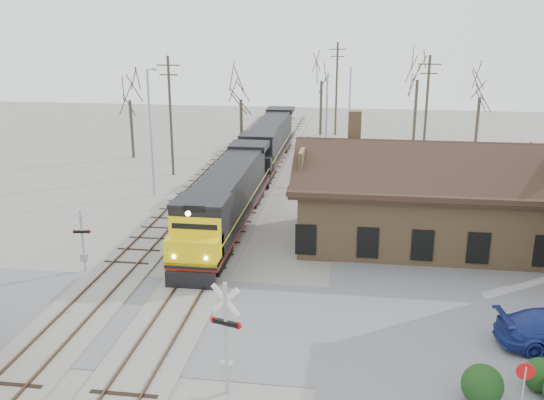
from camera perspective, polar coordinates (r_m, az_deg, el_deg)
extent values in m
plane|color=gray|center=(28.93, -9.39, -11.08)|extent=(140.00, 140.00, 0.00)
cube|color=slate|center=(28.93, -9.39, -11.05)|extent=(60.00, 9.00, 0.03)
cube|color=gray|center=(42.31, -3.45, -1.64)|extent=(3.40, 90.00, 0.12)
cube|color=#473323|center=(42.42, -4.40, -1.46)|extent=(0.08, 90.00, 0.14)
cube|color=#473323|center=(42.15, -2.50, -1.54)|extent=(0.08, 90.00, 0.14)
cube|color=gray|center=(43.40, -9.29, -1.36)|extent=(3.40, 90.00, 0.12)
cube|color=#473323|center=(43.58, -10.20, -1.18)|extent=(0.08, 90.00, 0.14)
cube|color=#473323|center=(43.16, -8.38, -1.27)|extent=(0.08, 90.00, 0.14)
cube|color=olive|center=(38.27, 13.48, -1.04)|extent=(14.00, 8.00, 4.00)
cube|color=black|center=(37.70, 13.69, 2.00)|extent=(15.20, 9.20, 0.30)
cube|color=black|center=(35.24, 14.14, 2.63)|extent=(15.00, 4.71, 2.66)
cube|color=black|center=(39.70, 13.50, 4.23)|extent=(15.00, 4.71, 2.66)
cube|color=olive|center=(38.40, 7.79, 6.72)|extent=(0.80, 0.80, 2.20)
cube|color=black|center=(34.49, -6.20, -5.28)|extent=(2.33, 3.73, 0.93)
cube|color=black|center=(45.68, -2.54, 0.37)|extent=(2.33, 3.73, 0.93)
cube|color=black|center=(39.79, -4.13, -1.05)|extent=(2.80, 18.65, 0.33)
cube|color=maroon|center=(39.85, -4.13, -1.33)|extent=(2.82, 18.65, 0.11)
cube|color=black|center=(40.47, -3.84, 1.40)|extent=(2.42, 13.52, 2.61)
cube|color=black|center=(32.97, -6.67, -2.29)|extent=(2.80, 2.61, 2.61)
cube|color=yellow|center=(31.80, -7.34, -4.56)|extent=(2.80, 1.68, 1.31)
cube|color=black|center=(31.51, -7.69, -7.54)|extent=(2.61, 0.25, 0.93)
cylinder|color=#FFF2CC|center=(30.29, -7.91, -1.28)|extent=(0.26, 0.10, 0.26)
cube|color=black|center=(52.36, -1.15, 2.52)|extent=(2.33, 3.73, 0.93)
cube|color=black|center=(64.05, 0.58, 5.17)|extent=(2.33, 3.73, 0.93)
cube|color=black|center=(58.02, -0.20, 4.70)|extent=(2.80, 18.65, 0.33)
cube|color=maroon|center=(58.07, -0.20, 4.50)|extent=(2.82, 18.65, 0.11)
cube|color=black|center=(58.87, -0.04, 6.31)|extent=(2.42, 13.52, 2.61)
cube|color=black|center=(51.05, -1.31, 4.67)|extent=(2.80, 2.61, 2.61)
cube|color=black|center=(49.70, -1.60, 3.40)|extent=(2.80, 1.68, 1.31)
cube|color=black|center=(49.15, -1.77, 1.56)|extent=(2.61, 0.25, 0.93)
cylinder|color=#A5A8AD|center=(22.58, -4.32, -12.95)|extent=(0.16, 0.16, 4.47)
cube|color=silver|center=(21.85, -4.41, -9.38)|extent=(1.13, 0.39, 1.17)
cube|color=silver|center=(21.85, -4.41, -9.38)|extent=(1.13, 0.39, 1.17)
cube|color=black|center=(22.26, -4.36, -11.45)|extent=(1.00, 0.44, 0.17)
cylinder|color=#B20C0C|center=(22.48, -5.49, -11.17)|extent=(0.28, 0.16, 0.27)
cylinder|color=#B20C0C|center=(22.04, -3.20, -11.73)|extent=(0.28, 0.16, 0.27)
cube|color=#A5A8AD|center=(23.21, -4.25, -15.58)|extent=(0.45, 0.33, 0.56)
cylinder|color=#A5A8AD|center=(34.61, -17.39, -3.69)|extent=(0.12, 0.12, 3.53)
cube|color=silver|center=(34.22, -17.57, -1.75)|extent=(0.92, 0.16, 0.92)
cube|color=silver|center=(34.22, -17.57, -1.75)|extent=(0.92, 0.16, 0.92)
cube|color=black|center=(34.44, -17.47, -2.86)|extent=(0.81, 0.25, 0.13)
cylinder|color=#B20C0C|center=(34.32, -16.84, -2.87)|extent=(0.22, 0.11, 0.21)
cylinder|color=#B20C0C|center=(34.56, -18.10, -2.85)|extent=(0.22, 0.11, 0.21)
cube|color=#A5A8AD|center=(34.95, -17.26, -5.18)|extent=(0.35, 0.26, 0.44)
cylinder|color=#A5A8AD|center=(23.60, 22.52, -16.36)|extent=(0.07, 0.07, 2.01)
cylinder|color=#B20C0C|center=(23.18, 22.76, -14.65)|extent=(0.64, 0.07, 0.64)
sphere|color=black|center=(23.99, 19.18, -16.11)|extent=(1.50, 1.50, 1.50)
sphere|color=black|center=(25.54, 23.96, -14.82)|extent=(1.29, 1.29, 1.29)
cylinder|color=#A5A8AD|center=(47.59, -11.35, 6.14)|extent=(0.18, 0.18, 9.77)
cylinder|color=#A5A8AD|center=(47.81, -11.32, 11.99)|extent=(0.12, 1.80, 0.12)
cube|color=#A5A8AD|center=(48.57, -11.01, 11.95)|extent=(0.25, 0.50, 0.12)
cylinder|color=#A5A8AD|center=(48.92, 5.11, 6.31)|extent=(0.18, 0.18, 9.15)
cylinder|color=#A5A8AD|center=(49.20, 5.30, 11.63)|extent=(0.12, 1.80, 0.12)
cube|color=#A5A8AD|center=(50.01, 5.35, 11.60)|extent=(0.25, 0.50, 0.12)
cylinder|color=#A5A8AD|center=(62.88, 7.28, 8.33)|extent=(0.18, 0.18, 8.62)
cylinder|color=#A5A8AD|center=(63.31, 7.44, 12.21)|extent=(0.12, 1.80, 0.12)
cube|color=#A5A8AD|center=(64.12, 7.45, 12.18)|extent=(0.25, 0.50, 0.12)
cylinder|color=#382D23|center=(53.67, -9.52, 7.73)|extent=(0.24, 0.24, 10.36)
cube|color=#382D23|center=(53.17, -9.75, 12.40)|extent=(2.00, 0.10, 0.10)
cube|color=#382D23|center=(53.23, -9.71, 11.54)|extent=(1.60, 0.10, 0.10)
cylinder|color=#382D23|center=(72.22, 6.09, 10.30)|extent=(0.24, 0.24, 10.75)
cube|color=#382D23|center=(71.85, 6.20, 13.93)|extent=(2.00, 0.10, 0.10)
cube|color=#382D23|center=(71.90, 6.18, 13.29)|extent=(1.60, 0.10, 0.10)
cylinder|color=#382D23|center=(57.08, 14.29, 7.93)|extent=(0.24, 0.24, 10.27)
cube|color=#382D23|center=(56.61, 14.61, 12.27)|extent=(2.00, 0.10, 0.10)
cube|color=#382D23|center=(56.67, 14.55, 11.46)|extent=(1.60, 0.10, 0.10)
cylinder|color=#382D23|center=(61.80, -13.06, 6.51)|extent=(0.32, 0.32, 5.70)
cylinder|color=#382D23|center=(62.34, -2.91, 6.92)|extent=(0.32, 0.32, 5.51)
cylinder|color=#382D23|center=(72.29, 4.62, 8.60)|extent=(0.32, 0.32, 6.36)
cylinder|color=#382D23|center=(67.43, 13.32, 7.94)|extent=(0.32, 0.32, 7.11)
cylinder|color=#382D23|center=(66.18, 18.74, 6.71)|extent=(0.32, 0.32, 5.68)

